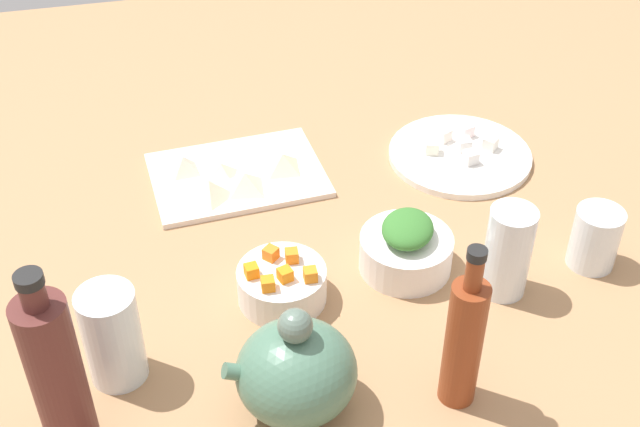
% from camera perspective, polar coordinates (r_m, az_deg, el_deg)
% --- Properties ---
extents(tabletop, '(1.90, 1.90, 0.03)m').
position_cam_1_polar(tabletop, '(1.32, 0.00, -2.22)').
color(tabletop, '#A27851').
rests_on(tabletop, ground).
extents(cutting_board, '(0.30, 0.22, 0.01)m').
position_cam_1_polar(cutting_board, '(1.44, -5.58, 2.59)').
color(cutting_board, silver).
rests_on(cutting_board, tabletop).
extents(plate_tofu, '(0.25, 0.25, 0.01)m').
position_cam_1_polar(plate_tofu, '(1.50, 9.39, 3.90)').
color(plate_tofu, white).
rests_on(plate_tofu, tabletop).
extents(bowl_greens, '(0.14, 0.14, 0.06)m').
position_cam_1_polar(bowl_greens, '(1.25, 5.79, -2.63)').
color(bowl_greens, white).
rests_on(bowl_greens, tabletop).
extents(bowl_carrots, '(0.13, 0.13, 0.05)m').
position_cam_1_polar(bowl_carrots, '(1.19, -2.58, -4.80)').
color(bowl_carrots, white).
rests_on(bowl_carrots, tabletop).
extents(teapot, '(0.16, 0.14, 0.16)m').
position_cam_1_polar(teapot, '(1.03, -1.63, -10.56)').
color(teapot, '#4B745C').
rests_on(teapot, tabletop).
extents(bottle_0, '(0.05, 0.05, 0.24)m').
position_cam_1_polar(bottle_0, '(1.03, 9.66, -8.40)').
color(bottle_0, brown).
rests_on(bottle_0, tabletop).
extents(bottle_1, '(0.06, 0.06, 0.27)m').
position_cam_1_polar(bottle_1, '(1.00, -17.28, -10.42)').
color(bottle_1, '#562723').
rests_on(bottle_1, tabletop).
extents(drinking_glass_0, '(0.07, 0.07, 0.14)m').
position_cam_1_polar(drinking_glass_0, '(1.21, 12.52, -2.52)').
color(drinking_glass_0, white).
rests_on(drinking_glass_0, tabletop).
extents(drinking_glass_1, '(0.07, 0.07, 0.09)m').
position_cam_1_polar(drinking_glass_1, '(1.30, 18.03, -1.58)').
color(drinking_glass_1, white).
rests_on(drinking_glass_1, tabletop).
extents(drinking_glass_2, '(0.07, 0.07, 0.14)m').
position_cam_1_polar(drinking_glass_2, '(1.09, -13.80, -8.00)').
color(drinking_glass_2, white).
rests_on(drinking_glass_2, tabletop).
extents(carrot_cube_0, '(0.02, 0.02, 0.02)m').
position_cam_1_polar(carrot_cube_0, '(1.16, -2.37, -4.12)').
color(carrot_cube_0, orange).
rests_on(carrot_cube_0, bowl_carrots).
extents(carrot_cube_1, '(0.02, 0.02, 0.02)m').
position_cam_1_polar(carrot_cube_1, '(1.19, -1.92, -2.86)').
color(carrot_cube_1, orange).
rests_on(carrot_cube_1, bowl_carrots).
extents(carrot_cube_2, '(0.03, 0.03, 0.02)m').
position_cam_1_polar(carrot_cube_2, '(1.19, -3.33, -2.69)').
color(carrot_cube_2, orange).
rests_on(carrot_cube_2, bowl_carrots).
extents(carrot_cube_3, '(0.02, 0.02, 0.02)m').
position_cam_1_polar(carrot_cube_3, '(1.17, -4.63, -3.87)').
color(carrot_cube_3, orange).
rests_on(carrot_cube_3, bowl_carrots).
extents(carrot_cube_4, '(0.02, 0.02, 0.02)m').
position_cam_1_polar(carrot_cube_4, '(1.16, -0.66, -4.13)').
color(carrot_cube_4, orange).
rests_on(carrot_cube_4, bowl_carrots).
extents(carrot_cube_5, '(0.02, 0.02, 0.02)m').
position_cam_1_polar(carrot_cube_5, '(1.14, -3.53, -4.75)').
color(carrot_cube_5, orange).
rests_on(carrot_cube_5, bowl_carrots).
extents(chopped_greens_mound, '(0.11, 0.11, 0.03)m').
position_cam_1_polar(chopped_greens_mound, '(1.22, 5.92, -1.03)').
color(chopped_greens_mound, '#36712D').
rests_on(chopped_greens_mound, bowl_greens).
extents(tofu_cube_0, '(0.03, 0.03, 0.02)m').
position_cam_1_polar(tofu_cube_0, '(1.53, 9.82, 5.54)').
color(tofu_cube_0, white).
rests_on(tofu_cube_0, plate_tofu).
extents(tofu_cube_1, '(0.03, 0.03, 0.02)m').
position_cam_1_polar(tofu_cube_1, '(1.51, 11.40, 4.64)').
color(tofu_cube_1, white).
rests_on(tofu_cube_1, plate_tofu).
extents(tofu_cube_2, '(0.02, 0.02, 0.02)m').
position_cam_1_polar(tofu_cube_2, '(1.49, 9.67, 4.59)').
color(tofu_cube_2, white).
rests_on(tofu_cube_2, plate_tofu).
extents(tofu_cube_3, '(0.03, 0.03, 0.02)m').
position_cam_1_polar(tofu_cube_3, '(1.48, 7.57, 4.44)').
color(tofu_cube_3, white).
rests_on(tofu_cube_3, plate_tofu).
extents(tofu_cube_4, '(0.03, 0.03, 0.02)m').
position_cam_1_polar(tofu_cube_4, '(1.46, 10.10, 3.74)').
color(tofu_cube_4, silver).
rests_on(tofu_cube_4, plate_tofu).
extents(tofu_cube_5, '(0.03, 0.03, 0.02)m').
position_cam_1_polar(tofu_cube_5, '(1.52, 8.32, 5.26)').
color(tofu_cube_5, white).
rests_on(tofu_cube_5, plate_tofu).
extents(dumpling_0, '(0.08, 0.08, 0.03)m').
position_cam_1_polar(dumpling_0, '(1.43, -2.52, 3.51)').
color(dumpling_0, beige).
rests_on(dumpling_0, cutting_board).
extents(dumpling_1, '(0.06, 0.06, 0.03)m').
position_cam_1_polar(dumpling_1, '(1.42, -6.65, 2.95)').
color(dumpling_1, beige).
rests_on(dumpling_1, cutting_board).
extents(dumpling_2, '(0.08, 0.08, 0.03)m').
position_cam_1_polar(dumpling_2, '(1.39, -5.06, 2.19)').
color(dumpling_2, beige).
rests_on(dumpling_2, cutting_board).
extents(dumpling_3, '(0.06, 0.06, 0.03)m').
position_cam_1_polar(dumpling_3, '(1.44, -9.14, 3.30)').
color(dumpling_3, beige).
rests_on(dumpling_3, cutting_board).
extents(dumpling_4, '(0.06, 0.06, 0.03)m').
position_cam_1_polar(dumpling_4, '(1.38, -7.44, 1.66)').
color(dumpling_4, beige).
rests_on(dumpling_4, cutting_board).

